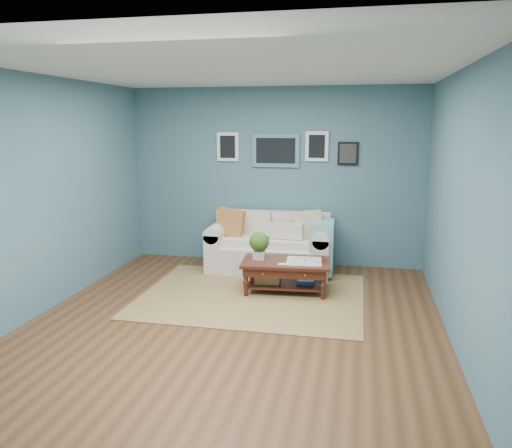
# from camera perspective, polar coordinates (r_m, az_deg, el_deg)

# --- Properties ---
(room_shell) EXTENTS (5.00, 5.02, 2.70)m
(room_shell) POSITION_cam_1_polar(r_m,az_deg,el_deg) (5.33, -2.29, 2.79)
(room_shell) COLOR brown
(room_shell) RESTS_ON ground
(area_rug) EXTENTS (2.78, 2.22, 0.01)m
(area_rug) POSITION_cam_1_polar(r_m,az_deg,el_deg) (6.42, -0.43, -8.15)
(area_rug) COLOR brown
(area_rug) RESTS_ON ground
(loveseat) EXTENTS (1.84, 0.83, 0.94)m
(loveseat) POSITION_cam_1_polar(r_m,az_deg,el_deg) (7.39, 2.22, -2.45)
(loveseat) COLOR white
(loveseat) RESTS_ON ground
(coffee_table) EXTENTS (1.16, 0.73, 0.78)m
(coffee_table) POSITION_cam_1_polar(r_m,az_deg,el_deg) (6.48, 2.90, -4.80)
(coffee_table) COLOR #361811
(coffee_table) RESTS_ON ground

